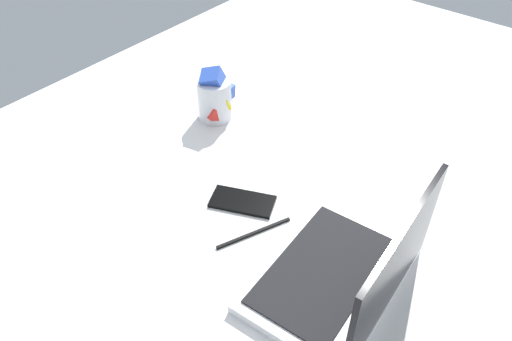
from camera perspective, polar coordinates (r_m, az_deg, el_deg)
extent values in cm
cube|color=white|center=(141.58, 6.16, 2.59)|extent=(180.00, 140.00, 18.00)
cube|color=silver|center=(98.13, 8.30, -11.87)|extent=(34.55, 25.28, 2.00)
cube|color=black|center=(97.54, 7.58, -11.06)|extent=(30.13, 19.01, 0.40)
cube|color=black|center=(87.22, 15.45, -10.36)|extent=(32.99, 3.34, 21.00)
cylinder|color=silver|center=(134.37, -4.69, 7.98)|extent=(9.00, 9.00, 11.00)
cube|color=red|center=(133.77, -4.86, 6.64)|extent=(5.75, 5.90, 4.62)
cube|color=yellow|center=(133.52, -3.94, 7.70)|extent=(6.49, 6.03, 5.24)
cube|color=blue|center=(133.34, -3.71, 8.74)|extent=(5.76, 4.92, 4.64)
cube|color=blue|center=(133.47, -4.72, 9.77)|extent=(6.99, 7.13, 3.20)
cube|color=blue|center=(131.09, -4.93, 10.19)|extent=(7.82, 7.03, 6.87)
cube|color=black|center=(111.45, -1.53, -3.52)|extent=(11.87, 15.55, 0.80)
cube|color=black|center=(105.17, -0.23, -7.07)|extent=(15.92, 7.11, 0.60)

